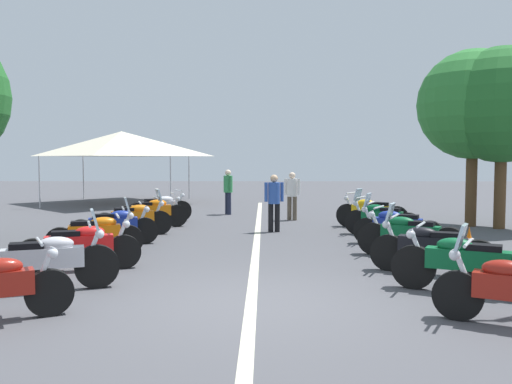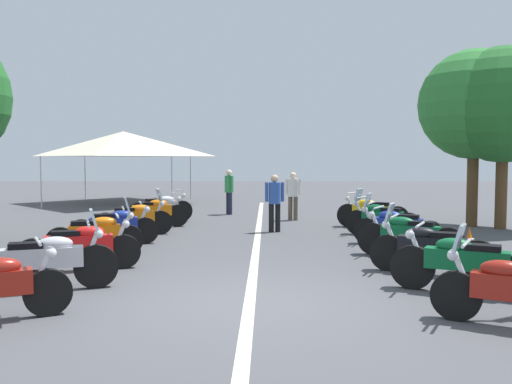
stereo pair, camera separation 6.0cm
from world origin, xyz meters
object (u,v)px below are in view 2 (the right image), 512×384
bystander_4 (275,199)px  roadside_tree_0 (474,105)px  motorcycle_right_row_6 (372,212)px  roadside_tree_2 (504,105)px  event_tent (123,144)px  motorcycle_right_row_4 (396,226)px  motorcycle_left_row_3 (96,233)px  motorcycle_right_row_5 (381,218)px  motorcycle_left_row_2 (80,246)px  bystander_3 (229,188)px  motorcycle_left_row_7 (161,208)px  motorcycle_left_row_5 (135,218)px  motorcycle_right_row_3 (409,235)px  motorcycle_left_row_6 (153,212)px  motorcycle_right_row_1 (465,263)px  motorcycle_left_row_1 (45,260)px  traffic_cone_0 (469,243)px  bystander_1 (293,192)px  motorcycle_left_row_4 (114,226)px  motorcycle_right_row_2 (430,247)px

bystander_4 → roadside_tree_0: 6.54m
motorcycle_right_row_6 → roadside_tree_2: bearing=-145.8°
bystander_4 → event_tent: size_ratio=0.27×
motorcycle_right_row_4 → motorcycle_right_row_6: bearing=-66.8°
motorcycle_left_row_3 → motorcycle_right_row_5: (2.91, -6.45, 0.01)m
motorcycle_left_row_2 → bystander_3: bystander_3 is taller
roadside_tree_2 → motorcycle_left_row_7: bearing=82.5°
motorcycle_left_row_2 → motorcycle_right_row_6: size_ratio=1.11×
motorcycle_left_row_5 → motorcycle_right_row_6: bearing=-8.9°
motorcycle_right_row_3 → bystander_3: (8.38, 4.20, 0.47)m
motorcycle_left_row_6 → motorcycle_left_row_7: bearing=70.6°
event_tent → motorcycle_right_row_1: bearing=-149.9°
motorcycle_left_row_1 → roadside_tree_0: (8.02, -9.37, 3.07)m
motorcycle_right_row_5 → bystander_4: bearing=15.9°
motorcycle_right_row_4 → traffic_cone_0: 1.81m
motorcycle_left_row_6 → event_tent: size_ratio=0.35×
motorcycle_right_row_1 → bystander_1: size_ratio=1.33×
traffic_cone_0 → motorcycle_left_row_1: bearing=112.1°
motorcycle_left_row_2 → traffic_cone_0: (1.53, -7.43, -0.16)m
motorcycle_left_row_5 → roadside_tree_2: roadside_tree_2 is taller
motorcycle_left_row_4 → roadside_tree_2: size_ratio=0.39×
motorcycle_right_row_3 → motorcycle_right_row_6: bearing=-62.8°
motorcycle_right_row_5 → motorcycle_left_row_5: bearing=31.3°
motorcycle_left_row_3 → bystander_4: (3.65, -3.72, 0.45)m
motorcycle_left_row_1 → motorcycle_right_row_6: (7.45, -6.32, -0.01)m
motorcycle_left_row_4 → motorcycle_left_row_6: bearing=69.0°
motorcycle_left_row_4 → bystander_3: 7.22m
motorcycle_left_row_3 → motorcycle_left_row_7: bearing=70.7°
motorcycle_right_row_4 → roadside_tree_2: (3.08, -3.69, 3.03)m
motorcycle_left_row_2 → motorcycle_right_row_1: motorcycle_right_row_1 is taller
motorcycle_right_row_1 → motorcycle_right_row_3: 2.90m
motorcycle_left_row_5 → event_tent: 10.83m
roadside_tree_2 → motorcycle_right_row_4: bearing=129.9°
motorcycle_right_row_5 → motorcycle_left_row_7: bearing=6.2°
bystander_3 → roadside_tree_0: 8.47m
motorcycle_left_row_1 → motorcycle_left_row_2: 1.50m
motorcycle_left_row_5 → motorcycle_right_row_2: motorcycle_right_row_2 is taller
bystander_4 → motorcycle_left_row_1: bearing=-37.9°
motorcycle_left_row_3 → motorcycle_right_row_2: (-1.68, -6.32, 0.01)m
motorcycle_left_row_1 → motorcycle_left_row_2: (1.49, -0.02, -0.03)m
bystander_4 → motorcycle_left_row_7: bearing=-131.4°
motorcycle_right_row_1 → motorcycle_right_row_4: 4.46m
event_tent → motorcycle_left_row_6: bearing=-160.0°
motorcycle_left_row_6 → motorcycle_left_row_4: bearing=-113.7°
motorcycle_right_row_6 → bystander_3: (3.80, 4.33, 0.46)m
bystander_1 → motorcycle_right_row_3: bearing=36.7°
motorcycle_left_row_6 → motorcycle_left_row_2: bearing=-109.8°
motorcycle_left_row_4 → motorcycle_left_row_3: bearing=-106.6°
bystander_3 → event_tent: 7.19m
motorcycle_right_row_6 → bystander_4: bystander_4 is taller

